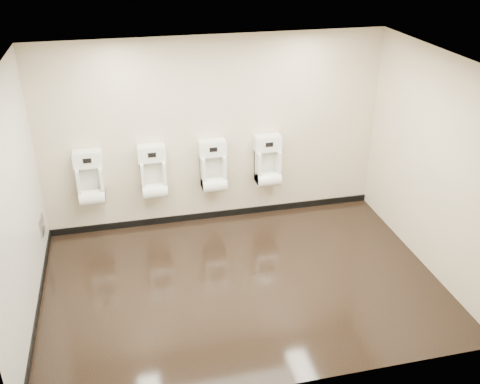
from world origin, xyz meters
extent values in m
cube|color=black|center=(0.00, 0.00, 0.00)|extent=(5.00, 3.50, 0.00)
cube|color=white|center=(0.00, 0.00, 2.80)|extent=(5.00, 3.50, 0.00)
cube|color=beige|center=(0.00, 1.75, 1.40)|extent=(5.00, 0.02, 2.80)
cube|color=beige|center=(0.00, -1.75, 1.40)|extent=(5.00, 0.02, 2.80)
cube|color=beige|center=(-2.50, 0.00, 1.40)|extent=(0.02, 3.50, 2.80)
cube|color=beige|center=(2.50, 0.00, 1.40)|extent=(0.02, 3.50, 2.80)
cube|color=white|center=(-2.50, 0.00, 1.40)|extent=(0.01, 3.50, 2.80)
cube|color=black|center=(0.00, 1.74, 0.05)|extent=(5.00, 0.02, 0.10)
cube|color=black|center=(-2.49, 0.00, 0.05)|extent=(0.02, 3.50, 0.10)
cube|color=#9E9EA3|center=(-2.48, 1.20, 0.50)|extent=(0.03, 0.25, 0.25)
cylinder|color=silver|center=(-2.46, 1.20, 0.50)|extent=(0.02, 0.04, 0.04)
cube|color=white|center=(-1.81, 1.62, 0.84)|extent=(0.36, 0.26, 0.50)
cube|color=silver|center=(-1.81, 1.71, 0.88)|extent=(0.27, 0.01, 0.38)
cylinder|color=white|center=(-1.81, 1.55, 0.66)|extent=(0.36, 0.22, 0.22)
cube|color=white|center=(-1.81, 1.66, 1.20)|extent=(0.40, 0.19, 0.22)
cube|color=black|center=(-1.81, 1.56, 1.22)|extent=(0.10, 0.01, 0.05)
cube|color=silver|center=(-1.81, 1.56, 1.22)|extent=(0.12, 0.01, 0.07)
cylinder|color=silver|center=(-1.60, 1.66, 1.20)|extent=(0.01, 0.03, 0.03)
cube|color=white|center=(-0.93, 1.62, 0.84)|extent=(0.36, 0.26, 0.50)
cube|color=silver|center=(-0.93, 1.71, 0.88)|extent=(0.27, 0.01, 0.38)
cylinder|color=white|center=(-0.93, 1.55, 0.66)|extent=(0.36, 0.22, 0.22)
cube|color=white|center=(-0.93, 1.66, 1.20)|extent=(0.40, 0.19, 0.22)
cube|color=black|center=(-0.93, 1.56, 1.22)|extent=(0.10, 0.01, 0.05)
cube|color=silver|center=(-0.93, 1.56, 1.22)|extent=(0.12, 0.01, 0.07)
cylinder|color=silver|center=(-0.72, 1.66, 1.20)|extent=(0.01, 0.03, 0.03)
cube|color=white|center=(-0.05, 1.62, 0.84)|extent=(0.36, 0.26, 0.50)
cube|color=silver|center=(-0.05, 1.71, 0.88)|extent=(0.27, 0.01, 0.38)
cylinder|color=white|center=(-0.05, 1.55, 0.66)|extent=(0.36, 0.22, 0.22)
cube|color=white|center=(-0.05, 1.66, 1.20)|extent=(0.40, 0.19, 0.22)
cube|color=black|center=(-0.05, 1.56, 1.22)|extent=(0.10, 0.01, 0.05)
cube|color=silver|center=(-0.05, 1.56, 1.22)|extent=(0.12, 0.01, 0.07)
cylinder|color=silver|center=(0.15, 1.66, 1.20)|extent=(0.01, 0.03, 0.03)
cube|color=white|center=(0.78, 1.62, 0.84)|extent=(0.36, 0.26, 0.50)
cube|color=silver|center=(0.78, 1.71, 0.88)|extent=(0.27, 0.01, 0.38)
cylinder|color=white|center=(0.78, 1.55, 0.66)|extent=(0.36, 0.22, 0.22)
cube|color=white|center=(0.78, 1.66, 1.20)|extent=(0.40, 0.19, 0.22)
cube|color=black|center=(0.78, 1.56, 1.22)|extent=(0.10, 0.01, 0.05)
cube|color=silver|center=(0.78, 1.56, 1.22)|extent=(0.12, 0.01, 0.07)
cylinder|color=silver|center=(0.99, 1.66, 1.20)|extent=(0.01, 0.03, 0.03)
camera|label=1|loc=(-1.28, -5.42, 4.18)|focal=40.00mm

